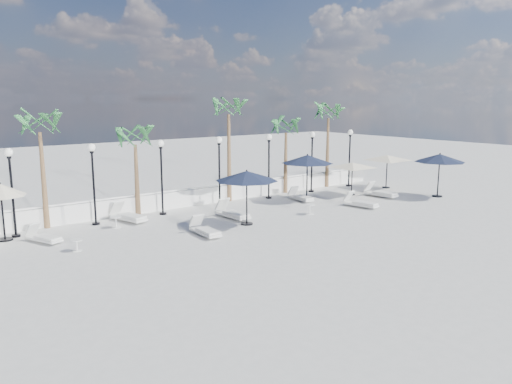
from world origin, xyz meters
TOP-DOWN VIEW (x-y plane):
  - ground at (0.00, 0.00)m, footprint 100.00×100.00m
  - balustrade at (0.00, 7.50)m, footprint 26.00×0.30m
  - lamppost_0 at (-10.50, 6.50)m, footprint 0.36×0.36m
  - lamppost_1 at (-7.00, 6.50)m, footprint 0.36×0.36m
  - lamppost_2 at (-3.50, 6.50)m, footprint 0.36×0.36m
  - lamppost_3 at (0.00, 6.50)m, footprint 0.36×0.36m
  - lamppost_4 at (3.50, 6.50)m, footprint 0.36×0.36m
  - lamppost_5 at (7.00, 6.50)m, footprint 0.36×0.36m
  - lamppost_6 at (10.50, 6.50)m, footprint 0.36×0.36m
  - palm_0 at (-9.00, 7.30)m, footprint 2.60×2.60m
  - palm_1 at (-4.50, 7.30)m, footprint 2.60×2.60m
  - palm_2 at (1.20, 7.30)m, footprint 2.60×2.60m
  - palm_3 at (5.50, 7.30)m, footprint 2.60×2.60m
  - palm_4 at (9.20, 7.30)m, footprint 2.60×2.60m
  - lounger_1 at (-9.76, 4.93)m, footprint 1.18×1.81m
  - lounger_2 at (-5.52, 6.22)m, footprint 1.24×2.24m
  - lounger_3 at (-1.12, 3.66)m, footprint 0.81×2.17m
  - lounger_4 at (-3.87, 1.78)m, footprint 0.70×1.94m
  - lounger_5 at (4.52, 4.81)m, footprint 0.73×1.86m
  - lounger_6 at (5.96, 1.50)m, footprint 1.01×2.04m
  - lounger_7 at (9.17, 2.72)m, footprint 0.91×2.13m
  - side_table_0 at (-9.07, 2.85)m, footprint 0.47×0.47m
  - side_table_1 at (-6.45, 5.39)m, footprint 0.54×0.54m
  - side_table_2 at (2.56, 1.95)m, footprint 0.54×0.54m
  - parasol_navy_left at (-1.29, 2.20)m, footprint 2.98×2.98m
  - parasol_navy_mid at (5.02, 4.81)m, footprint 3.04×3.04m
  - parasol_navy_right at (12.00, 0.67)m, footprint 2.99×2.99m
  - parasol_cream_sq_a at (8.29, 4.25)m, footprint 4.39×4.39m
  - parasol_cream_sq_b at (12.00, 4.53)m, footprint 4.72×4.72m
  - parasol_cream_small at (-10.99, 6.20)m, footprint 2.02×2.02m

SIDE VIEW (x-z plane):
  - ground at x=0.00m, z-range 0.00..0.00m
  - lounger_1 at x=-9.76m, z-range -0.11..0.54m
  - lounger_5 at x=4.52m, z-range -0.11..0.57m
  - lounger_4 at x=-3.87m, z-range -0.12..0.60m
  - lounger_6 at x=5.96m, z-range -0.12..0.61m
  - lounger_7 at x=9.17m, z-range -0.13..0.65m
  - lounger_2 at x=-5.52m, z-range -0.13..0.67m
  - lounger_3 at x=-1.12m, z-range -0.13..0.67m
  - side_table_0 at x=-9.07m, z-range 0.05..0.51m
  - side_table_1 at x=-6.45m, z-range 0.05..0.58m
  - side_table_2 at x=2.56m, z-range 0.05..0.58m
  - balustrade at x=0.00m, z-range -0.04..0.97m
  - parasol_cream_sq_a at x=8.29m, z-range 0.92..3.07m
  - parasol_cream_small at x=-10.99m, z-range 0.88..3.36m
  - parasol_cream_sq_b at x=12.00m, z-range 1.00..3.37m
  - parasol_navy_left at x=-1.29m, z-range 1.00..3.63m
  - parasol_navy_right at x=12.00m, z-range 1.01..3.69m
  - parasol_navy_mid at x=5.02m, z-range 1.03..3.75m
  - lamppost_0 at x=-10.50m, z-range 0.57..4.41m
  - lamppost_1 at x=-7.00m, z-range 0.57..4.41m
  - lamppost_2 at x=-3.50m, z-range 0.57..4.41m
  - lamppost_3 at x=0.00m, z-range 0.57..4.41m
  - lamppost_4 at x=3.50m, z-range 0.57..4.41m
  - lamppost_5 at x=7.00m, z-range 0.57..4.41m
  - lamppost_6 at x=10.50m, z-range 0.57..4.41m
  - palm_1 at x=-4.50m, z-range 1.40..6.10m
  - palm_3 at x=5.50m, z-range 1.50..6.40m
  - palm_0 at x=-9.00m, z-range 1.78..7.28m
  - palm_4 at x=9.20m, z-range 1.88..7.58m
  - palm_2 at x=1.20m, z-range 2.07..8.17m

